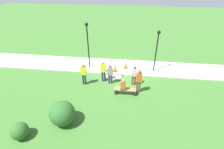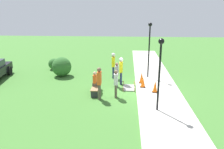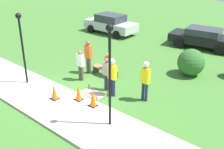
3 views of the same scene
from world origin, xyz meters
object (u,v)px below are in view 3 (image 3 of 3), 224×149
at_px(parked_car_black, 203,37).
at_px(park_bench, 105,70).
at_px(lamppost_near, 110,62).
at_px(parked_car_silver, 111,24).
at_px(person_seated_on_bench, 108,63).
at_px(worker_supervisor, 112,74).
at_px(traffic_cone_near_patch, 54,92).
at_px(bystander_in_white_shirt, 107,73).
at_px(traffic_cone_far_patch, 78,93).
at_px(bystander_in_gray_shirt, 80,64).
at_px(traffic_cone_sidewalk_edge, 93,98).
at_px(bystander_in_orange_shirt, 88,55).
at_px(lamppost_far, 21,38).
at_px(worker_assistant, 145,77).

bearing_deg(parked_car_black, park_bench, -112.82).
relative_size(park_bench, parked_car_black, 0.33).
bearing_deg(lamppost_near, parked_car_silver, 131.33).
height_order(person_seated_on_bench, worker_supervisor, worker_supervisor).
bearing_deg(worker_supervisor, park_bench, 140.65).
relative_size(traffic_cone_near_patch, bystander_in_white_shirt, 0.43).
relative_size(person_seated_on_bench, bystander_in_white_shirt, 0.54).
bearing_deg(bystander_in_white_shirt, traffic_cone_far_patch, -96.30).
bearing_deg(bystander_in_gray_shirt, traffic_cone_sidewalk_edge, -33.05).
bearing_deg(bystander_in_white_shirt, parked_car_black, 85.82).
height_order(traffic_cone_far_patch, worker_supervisor, worker_supervisor).
relative_size(traffic_cone_sidewalk_edge, bystander_in_white_shirt, 0.46).
bearing_deg(parked_car_black, worker_supervisor, -100.10).
distance_m(traffic_cone_far_patch, bystander_in_orange_shirt, 3.31).
bearing_deg(lamppost_far, park_bench, 56.18).
bearing_deg(parked_car_black, worker_assistant, -91.10).
relative_size(park_bench, bystander_in_orange_shirt, 0.84).
relative_size(traffic_cone_sidewalk_edge, lamppost_near, 0.19).
bearing_deg(lamppost_near, parked_car_black, 97.39).
bearing_deg(person_seated_on_bench, lamppost_near, -47.15).
relative_size(person_seated_on_bench, lamppost_near, 0.22).
relative_size(park_bench, lamppost_near, 0.40).
bearing_deg(traffic_cone_far_patch, parked_car_silver, 124.19).
height_order(park_bench, bystander_in_orange_shirt, bystander_in_orange_shirt).
bearing_deg(worker_assistant, traffic_cone_far_patch, -136.32).
height_order(worker_assistant, lamppost_far, lamppost_far).
relative_size(worker_assistant, bystander_in_orange_shirt, 1.02).
distance_m(worker_assistant, bystander_in_orange_shirt, 4.17).
xyz_separation_m(worker_supervisor, parked_car_black, (0.10, 9.49, -0.40)).
height_order(worker_assistant, bystander_in_white_shirt, worker_assistant).
bearing_deg(bystander_in_white_shirt, parked_car_silver, 130.47).
xyz_separation_m(worker_assistant, parked_car_silver, (-8.62, 7.42, -0.38)).
relative_size(traffic_cone_far_patch, person_seated_on_bench, 0.78).
height_order(person_seated_on_bench, lamppost_near, lamppost_near).
height_order(bystander_in_white_shirt, lamppost_near, lamppost_near).
distance_m(traffic_cone_near_patch, traffic_cone_far_patch, 1.11).
relative_size(bystander_in_orange_shirt, parked_car_black, 0.39).
distance_m(traffic_cone_near_patch, traffic_cone_sidewalk_edge, 1.90).
bearing_deg(traffic_cone_far_patch, parked_car_black, 85.49).
relative_size(person_seated_on_bench, lamppost_far, 0.25).
bearing_deg(traffic_cone_near_patch, person_seated_on_bench, 90.15).
distance_m(bystander_in_white_shirt, parked_car_silver, 10.23).
bearing_deg(lamppost_near, bystander_in_white_shirt, 134.17).
distance_m(traffic_cone_near_patch, worker_supervisor, 2.77).
bearing_deg(bystander_in_orange_shirt, traffic_cone_near_patch, -71.50).
bearing_deg(bystander_in_gray_shirt, person_seated_on_bench, 60.61).
distance_m(traffic_cone_near_patch, parked_car_black, 11.75).
bearing_deg(bystander_in_orange_shirt, parked_car_silver, 122.97).
bearing_deg(park_bench, lamppost_far, -123.82).
bearing_deg(bystander_in_gray_shirt, worker_supervisor, -5.20).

